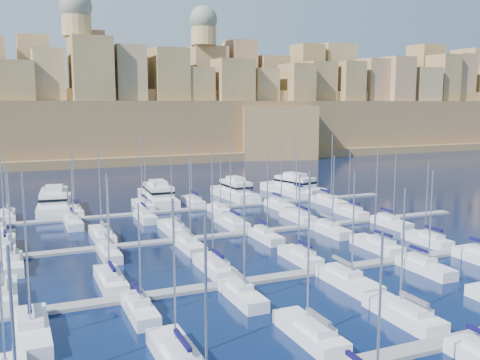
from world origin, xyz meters
name	(u,v)px	position (x,y,z in m)	size (l,w,h in m)	color
ground	(277,249)	(0.00, 0.00, 0.00)	(600.00, 600.00, 0.00)	black
pontoon_near	(452,341)	(0.00, -34.00, 0.20)	(84.00, 2.00, 0.40)	slate
pontoon_mid_near	(321,271)	(0.00, -12.00, 0.20)	(84.00, 2.00, 0.40)	slate
pontoon_mid_far	(250,232)	(0.00, 10.00, 0.20)	(84.00, 2.00, 0.40)	slate
pontoon_far	(205,208)	(0.00, 32.00, 0.20)	(84.00, 2.00, 0.40)	slate
sailboat_1	(178,357)	(-23.70, -28.20, 0.75)	(2.95, 9.83, 14.13)	silver
sailboat_2	(310,332)	(-11.32, -28.44, 0.76)	(2.80, 9.35, 15.79)	silver
sailboat_3	(404,314)	(-0.59, -28.33, 0.74)	(2.87, 9.57, 13.52)	silver
sailboat_12	(4,293)	(-36.91, -6.52, 0.74)	(2.76, 9.19, 13.59)	silver
sailboat_13	(111,280)	(-25.42, -6.57, 0.74)	(2.73, 9.10, 13.57)	silver
sailboat_14	(214,266)	(-12.37, -6.49, 0.76)	(2.78, 9.25, 15.46)	silver
sailboat_15	(300,256)	(-0.08, -6.90, 0.72)	(2.52, 8.41, 12.26)	silver
sailboat_16	(377,245)	(13.06, -6.36, 0.76)	(2.86, 9.52, 15.94)	silver
sailboat_17	(427,240)	(22.09, -6.78, 0.73)	(2.60, 8.65, 12.96)	silver
sailboat_18	(31,331)	(-34.57, -18.15, 0.77)	(3.16, 10.55, 15.69)	silver
sailboat_19	(140,309)	(-24.26, -16.87, 0.72)	(2.39, 7.95, 12.05)	silver
sailboat_20	(242,294)	(-13.10, -17.08, 0.73)	(2.51, 8.38, 13.53)	silver
sailboat_21	(348,280)	(0.12, -17.84, 0.75)	(2.98, 9.93, 14.08)	silver
sailboat_22	(425,267)	(12.19, -17.19, 0.73)	(2.58, 8.60, 13.40)	silver
sailboat_24	(6,245)	(-36.81, 15.43, 0.74)	(2.73, 9.09, 14.07)	silver
sailboat_25	(102,235)	(-22.86, 15.80, 0.75)	(2.95, 9.84, 14.49)	silver
sailboat_26	(173,228)	(-11.33, 15.69, 0.76)	(2.88, 9.61, 15.85)	silver
sailboat_27	(232,222)	(-0.76, 15.75, 0.76)	(2.92, 9.73, 15.26)	silver
sailboat_28	(298,216)	(12.19, 15.61, 0.74)	(2.83, 9.45, 13.45)	silver
sailboat_29	(350,212)	(23.39, 15.26, 0.73)	(2.62, 8.74, 12.86)	silver
sailboat_30	(13,264)	(-35.94, 4.84, 0.74)	(2.56, 8.54, 13.63)	silver
sailboat_31	(109,253)	(-23.59, 5.15, 0.71)	(2.37, 7.90, 11.64)	silver
sailboat_32	(189,245)	(-12.05, 4.75, 0.74)	(2.62, 8.72, 13.64)	silver
sailboat_33	(266,236)	(0.53, 5.00, 0.74)	(2.46, 8.21, 14.02)	silver
sailboat_34	(330,230)	(12.13, 4.60, 0.74)	(2.71, 9.04, 13.28)	silver
sailboat_35	(391,223)	(24.65, 4.83, 0.74)	(2.57, 8.56, 13.64)	silver
sailboat_36	(8,216)	(-36.55, 37.21, 0.73)	(2.59, 8.64, 12.34)	silver
sailboat_37	(75,211)	(-24.66, 37.03, 0.71)	(2.48, 8.26, 11.28)	silver
sailboat_38	(143,205)	(-11.31, 37.56, 0.75)	(2.81, 9.35, 14.96)	silver
sailboat_39	(193,201)	(-0.75, 37.48, 0.74)	(2.75, 9.18, 13.45)	silver
sailboat_40	(246,197)	(11.71, 37.87, 0.75)	(2.99, 9.98, 13.38)	silver
sailboat_41	(295,193)	(24.00, 37.78, 0.76)	(2.94, 9.81, 15.32)	silver
sailboat_43	(73,222)	(-26.07, 26.84, 0.74)	(2.56, 8.55, 13.57)	silver
sailboat_44	(145,216)	(-13.41, 26.74, 0.73)	(2.63, 8.75, 12.93)	silver
sailboat_45	(220,210)	(1.34, 27.03, 0.71)	(2.45, 8.16, 11.27)	silver
sailboat_46	(280,205)	(14.20, 26.50, 0.74)	(2.77, 9.22, 13.68)	silver
sailboat_47	(329,201)	(25.60, 25.98, 0.76)	(3.09, 10.29, 15.21)	silver
motor_yacht_a	(55,202)	(-27.89, 43.08, 1.73)	(8.21, 20.49, 5.25)	silver
motor_yacht_b	(158,195)	(-6.91, 42.43, 1.73)	(6.64, 18.89, 5.25)	silver
motor_yacht_c	(235,191)	(10.40, 41.14, 1.73)	(5.61, 16.13, 5.25)	silver
motor_yacht_d	(293,186)	(25.76, 41.79, 1.73)	(9.85, 17.99, 5.25)	silver
fortified_city	(103,119)	(-0.19, 155.26, 14.74)	(460.00, 108.95, 59.52)	brown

